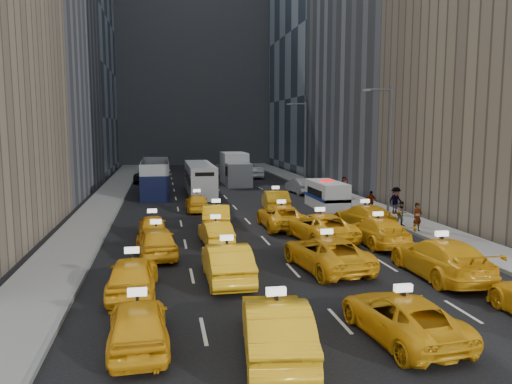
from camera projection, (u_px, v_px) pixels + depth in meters
ground at (305, 284)px, 20.39m from camera, size 160.00×160.00×0.00m
sidewalk_west at (105, 201)px, 42.80m from camera, size 3.00×90.00×0.15m
sidewalk_east at (338, 195)px, 46.67m from camera, size 3.00×90.00×0.15m
curb_west at (123, 200)px, 43.06m from camera, size 0.15×90.00×0.18m
curb_east at (323, 195)px, 46.40m from camera, size 0.15×90.00×0.18m
building_west_far at (45, 17)px, 66.51m from camera, size 16.00×22.00×42.00m
building_backdrop at (192, 49)px, 87.96m from camera, size 30.00×12.00×40.00m
streetlight_near at (388, 149)px, 33.14m from camera, size 2.15×0.22×9.00m
streetlight_far at (304, 141)px, 52.63m from camera, size 2.15×0.22×9.00m
taxi_0 at (138, 324)px, 14.40m from camera, size 1.90×4.33×1.45m
taxi_1 at (276, 328)px, 13.87m from camera, size 2.34×5.17×1.65m
taxi_2 at (402, 316)px, 15.08m from camera, size 2.65×5.03×1.35m
taxi_4 at (133, 275)px, 18.96m from camera, size 1.92×4.52×1.53m
taxi_5 at (227, 262)px, 20.63m from camera, size 1.75×4.95×1.63m
taxi_6 at (326, 253)px, 22.39m from camera, size 3.20×5.73×1.51m
taxi_7 at (441, 258)px, 21.21m from camera, size 2.43×5.80×1.67m
taxi_8 at (156, 242)px, 24.54m from camera, size 2.29×4.70×1.55m
taxi_9 at (216, 233)px, 27.10m from camera, size 1.69×4.14×1.34m
taxi_10 at (320, 227)px, 28.07m from camera, size 3.29×5.94×1.57m
taxi_11 at (377, 231)px, 27.11m from camera, size 2.15×5.16×1.49m
taxi_12 at (153, 226)px, 29.01m from camera, size 1.81×4.00×1.33m
taxi_13 at (216, 216)px, 31.47m from camera, size 2.12×4.87×1.56m
taxi_14 at (281, 216)px, 31.67m from camera, size 2.49×5.32×1.47m
taxi_15 at (365, 217)px, 31.34m from camera, size 2.78×5.57×1.55m
taxi_16 at (197, 203)px, 37.78m from camera, size 1.69×4.09×1.39m
taxi_17 at (276, 201)px, 37.98m from camera, size 2.16×5.00×1.60m
nypd_van at (327, 195)px, 39.31m from camera, size 2.67×5.52×2.28m
double_decker at (155, 178)px, 47.38m from camera, size 2.83×11.11×3.21m
city_bus at (200, 179)px, 48.01m from camera, size 3.38×11.39×2.90m
box_truck at (235, 169)px, 55.76m from camera, size 2.69×7.74×3.53m
misc_car_0 at (300, 186)px, 48.16m from camera, size 2.00×4.59×1.47m
misc_car_1 at (147, 176)px, 58.02m from camera, size 3.10×5.82×1.55m
misc_car_2 at (219, 170)px, 66.40m from camera, size 2.31×5.31×1.52m
misc_car_3 at (198, 174)px, 61.12m from camera, size 2.12×4.30×1.41m
misc_car_4 at (256, 172)px, 62.94m from camera, size 1.77×4.38×1.41m
pedestrian_0 at (417, 217)px, 29.89m from camera, size 0.71×0.55×1.73m
pedestrian_1 at (402, 214)px, 31.54m from camera, size 0.78×0.45×1.57m
pedestrian_2 at (396, 200)px, 36.00m from camera, size 1.33×0.77×1.93m
pedestrian_3 at (371, 201)px, 36.79m from camera, size 0.97×0.57×1.56m
pedestrian_4 at (345, 188)px, 44.13m from camera, size 0.94×0.75×1.69m
pedestrian_5 at (344, 187)px, 44.72m from camera, size 1.74×0.87×1.81m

